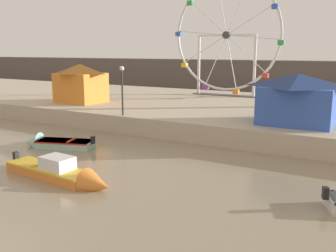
{
  "coord_description": "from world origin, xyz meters",
  "views": [
    {
      "loc": [
        9.68,
        -4.19,
        5.67
      ],
      "look_at": [
        0.92,
        11.19,
        2.1
      ],
      "focal_mm": 40.08,
      "sensor_mm": 36.0,
      "label": 1
    }
  ],
  "objects_px": {
    "ferris_wheel_white_frame": "(227,37)",
    "promenade_lamp_near": "(122,83)",
    "motorboat_orange_hull": "(64,174)",
    "carnival_booth_orange_canopy": "(81,82)",
    "carnival_booth_blue_tent": "(297,98)",
    "motorboat_seafoam": "(53,143)"
  },
  "relations": [
    {
      "from": "motorboat_orange_hull",
      "to": "motorboat_seafoam",
      "type": "bearing_deg",
      "value": 145.19
    },
    {
      "from": "motorboat_orange_hull",
      "to": "promenade_lamp_near",
      "type": "distance_m",
      "value": 10.55
    },
    {
      "from": "ferris_wheel_white_frame",
      "to": "carnival_booth_blue_tent",
      "type": "relative_size",
      "value": 2.4
    },
    {
      "from": "motorboat_orange_hull",
      "to": "carnival_booth_orange_canopy",
      "type": "distance_m",
      "value": 17.1
    },
    {
      "from": "carnival_booth_blue_tent",
      "to": "motorboat_orange_hull",
      "type": "bearing_deg",
      "value": -122.38
    },
    {
      "from": "carnival_booth_blue_tent",
      "to": "promenade_lamp_near",
      "type": "bearing_deg",
      "value": -166.96
    },
    {
      "from": "motorboat_seafoam",
      "to": "carnival_booth_orange_canopy",
      "type": "height_order",
      "value": "carnival_booth_orange_canopy"
    },
    {
      "from": "ferris_wheel_white_frame",
      "to": "promenade_lamp_near",
      "type": "xyz_separation_m",
      "value": [
        -1.91,
        -14.51,
        -3.43
      ]
    },
    {
      "from": "ferris_wheel_white_frame",
      "to": "motorboat_seafoam",
      "type": "bearing_deg",
      "value": -98.99
    },
    {
      "from": "motorboat_seafoam",
      "to": "carnival_booth_blue_tent",
      "type": "bearing_deg",
      "value": -165.98
    },
    {
      "from": "carnival_booth_orange_canopy",
      "to": "ferris_wheel_white_frame",
      "type": "bearing_deg",
      "value": 53.03
    },
    {
      "from": "motorboat_seafoam",
      "to": "ferris_wheel_white_frame",
      "type": "relative_size",
      "value": 0.39
    },
    {
      "from": "carnival_booth_orange_canopy",
      "to": "carnival_booth_blue_tent",
      "type": "relative_size",
      "value": 0.92
    },
    {
      "from": "motorboat_seafoam",
      "to": "carnival_booth_blue_tent",
      "type": "xyz_separation_m",
      "value": [
        12.36,
        8.08,
        2.6
      ]
    },
    {
      "from": "motorboat_seafoam",
      "to": "promenade_lamp_near",
      "type": "relative_size",
      "value": 1.3
    },
    {
      "from": "promenade_lamp_near",
      "to": "carnival_booth_blue_tent",
      "type": "bearing_deg",
      "value": 13.7
    },
    {
      "from": "motorboat_orange_hull",
      "to": "carnival_booth_blue_tent",
      "type": "xyz_separation_m",
      "value": [
        7.46,
        12.07,
        2.53
      ]
    },
    {
      "from": "ferris_wheel_white_frame",
      "to": "promenade_lamp_near",
      "type": "distance_m",
      "value": 15.03
    },
    {
      "from": "motorboat_orange_hull",
      "to": "carnival_booth_blue_tent",
      "type": "height_order",
      "value": "carnival_booth_blue_tent"
    },
    {
      "from": "motorboat_orange_hull",
      "to": "promenade_lamp_near",
      "type": "height_order",
      "value": "promenade_lamp_near"
    },
    {
      "from": "motorboat_seafoam",
      "to": "ferris_wheel_white_frame",
      "type": "xyz_separation_m",
      "value": [
        3.14,
        19.88,
        6.69
      ]
    },
    {
      "from": "motorboat_orange_hull",
      "to": "carnival_booth_orange_canopy",
      "type": "xyz_separation_m",
      "value": [
        -10.81,
        12.99,
        2.65
      ]
    }
  ]
}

